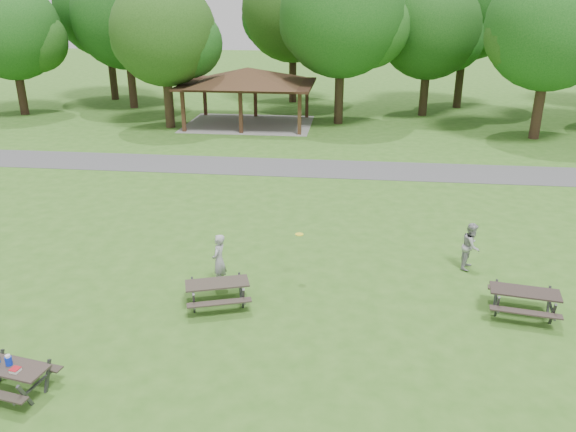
% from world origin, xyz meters
% --- Properties ---
extents(ground, '(160.00, 160.00, 0.00)m').
position_xyz_m(ground, '(0.00, 0.00, 0.00)').
color(ground, '#34641C').
rests_on(ground, ground).
extents(asphalt_path, '(120.00, 3.20, 0.02)m').
position_xyz_m(asphalt_path, '(0.00, 14.00, 0.01)').
color(asphalt_path, '#474749').
rests_on(asphalt_path, ground).
extents(pavilion, '(8.60, 7.01, 3.76)m').
position_xyz_m(pavilion, '(-4.00, 24.00, 3.06)').
color(pavilion, '#3B2315').
rests_on(pavilion, ground).
extents(tree_row_b, '(7.14, 6.80, 9.28)m').
position_xyz_m(tree_row_b, '(-20.92, 25.53, 5.67)').
color(tree_row_b, black).
rests_on(tree_row_b, ground).
extents(tree_row_c, '(8.19, 7.80, 10.67)m').
position_xyz_m(tree_row_c, '(-13.90, 29.03, 6.54)').
color(tree_row_c, black).
rests_on(tree_row_c, ground).
extents(tree_row_d, '(6.93, 6.60, 9.27)m').
position_xyz_m(tree_row_d, '(-8.92, 22.53, 5.77)').
color(tree_row_d, '#2F2115').
rests_on(tree_row_d, ground).
extents(tree_row_e, '(8.40, 8.00, 11.02)m').
position_xyz_m(tree_row_e, '(2.10, 25.03, 6.78)').
color(tree_row_e, black).
rests_on(tree_row_e, ground).
extents(tree_row_f, '(7.35, 7.00, 9.55)m').
position_xyz_m(tree_row_f, '(8.09, 28.53, 5.84)').
color(tree_row_f, black).
rests_on(tree_row_f, ground).
extents(tree_row_g, '(7.77, 7.40, 10.25)m').
position_xyz_m(tree_row_g, '(14.09, 22.03, 6.33)').
color(tree_row_g, '#332016').
rests_on(tree_row_g, ground).
extents(tree_deep_a, '(8.40, 8.00, 11.38)m').
position_xyz_m(tree_deep_a, '(-16.90, 32.53, 7.13)').
color(tree_deep_a, black).
rests_on(tree_deep_a, ground).
extents(tree_deep_b, '(8.40, 8.00, 11.13)m').
position_xyz_m(tree_deep_b, '(-1.90, 33.03, 6.89)').
color(tree_deep_b, black).
rests_on(tree_deep_b, ground).
extents(tree_deep_c, '(8.82, 8.40, 11.90)m').
position_xyz_m(tree_deep_c, '(11.10, 32.03, 7.44)').
color(tree_deep_c, black).
rests_on(tree_deep_c, ground).
extents(picnic_table_near, '(1.85, 1.59, 1.14)m').
position_xyz_m(picnic_table_near, '(-4.24, -3.91, 0.65)').
color(picnic_table_near, '#302723').
rests_on(picnic_table_near, ground).
extents(picnic_table_middle, '(2.08, 1.86, 0.75)m').
position_xyz_m(picnic_table_middle, '(-0.53, 0.23, 0.55)').
color(picnic_table_middle, '#2F2922').
rests_on(picnic_table_middle, ground).
extents(picnic_table_far, '(1.99, 1.70, 0.77)m').
position_xyz_m(picnic_table_far, '(7.76, 0.69, 0.57)').
color(picnic_table_far, black).
rests_on(picnic_table_far, ground).
extents(frisbee_in_flight, '(0.28, 0.28, 0.02)m').
position_xyz_m(frisbee_in_flight, '(1.57, 2.03, 1.51)').
color(frisbee_in_flight, yellow).
rests_on(frisbee_in_flight, ground).
extents(frisbee_thrower, '(0.47, 0.65, 1.64)m').
position_xyz_m(frisbee_thrower, '(-0.74, 1.40, 0.82)').
color(frisbee_thrower, '#9C9D9F').
rests_on(frisbee_thrower, ground).
extents(frisbee_catcher, '(0.81, 0.90, 1.52)m').
position_xyz_m(frisbee_catcher, '(6.86, 3.47, 0.76)').
color(frisbee_catcher, '#99999C').
rests_on(frisbee_catcher, ground).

